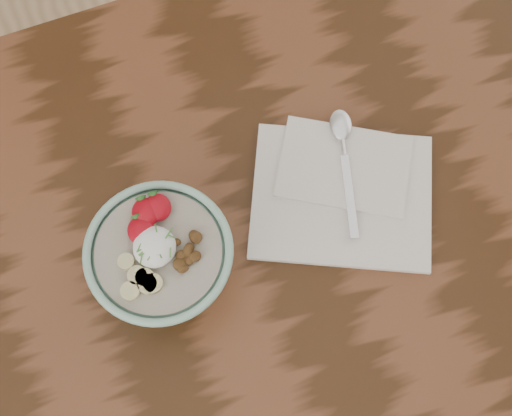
{
  "coord_description": "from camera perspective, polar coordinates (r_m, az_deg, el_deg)",
  "views": [
    {
      "loc": [
        7.31,
        -20.83,
        163.69
      ],
      "look_at": [
        16.76,
        4.31,
        85.43
      ],
      "focal_mm": 50.0,
      "sensor_mm": 36.0,
      "label": 1
    }
  ],
  "objects": [
    {
      "name": "napkin",
      "position": [
        0.95,
        6.91,
        1.42
      ],
      "size": [
        29.29,
        27.16,
        1.44
      ],
      "rotation": [
        0.0,
        0.0,
        -0.44
      ],
      "color": "silver",
      "rests_on": "table"
    },
    {
      "name": "table",
      "position": [
        1.0,
        -8.21,
        -9.05
      ],
      "size": [
        160.0,
        90.0,
        75.0
      ],
      "color": "#361E0D",
      "rests_on": "ground"
    },
    {
      "name": "breakfast_bowl",
      "position": [
        0.86,
        -7.55,
        -4.06
      ],
      "size": [
        17.48,
        17.48,
        11.76
      ],
      "rotation": [
        0.0,
        0.0,
        -0.18
      ],
      "color": "#8DBDA9",
      "rests_on": "table"
    },
    {
      "name": "spoon",
      "position": [
        0.96,
        6.96,
        5.25
      ],
      "size": [
        7.07,
        18.03,
        0.95
      ],
      "rotation": [
        0.0,
        0.0,
        -0.28
      ],
      "color": "silver",
      "rests_on": "napkin"
    }
  ]
}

